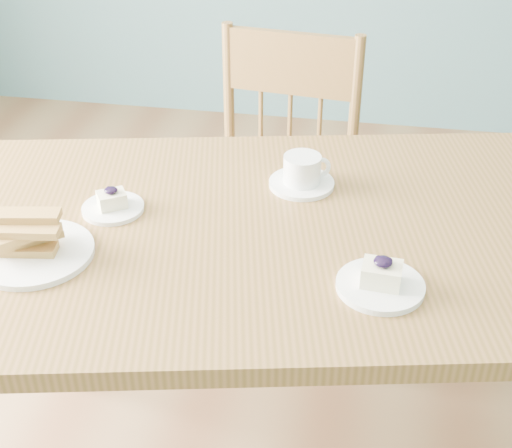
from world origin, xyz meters
name	(u,v)px	position (x,y,z in m)	size (l,w,h in m)	color
room	(482,9)	(0.00, 0.00, 1.35)	(5.01, 5.01, 2.71)	olive
dining_table	(291,255)	(-0.30, 0.14, 0.74)	(1.69, 1.18, 0.82)	brown
dining_chair	(277,194)	(-0.43, 0.79, 0.51)	(0.51, 0.49, 1.00)	brown
cheesecake_plate_near	(381,281)	(-0.11, -0.05, 0.84)	(0.17, 0.17, 0.07)	white
cheesecake_plate_far	(113,204)	(-0.71, 0.13, 0.84)	(0.14, 0.14, 0.06)	white
coffee_cup	(303,173)	(-0.30, 0.31, 0.86)	(0.16, 0.16, 0.08)	white
biscotti_plate	(33,244)	(-0.80, -0.07, 0.85)	(0.24, 0.24, 0.10)	white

